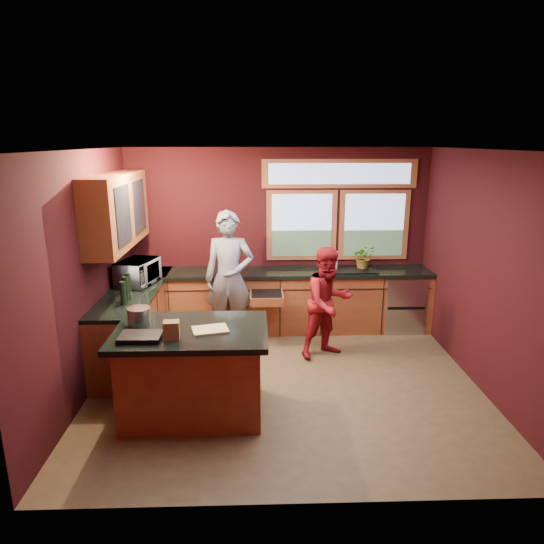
{
  "coord_description": "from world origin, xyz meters",
  "views": [
    {
      "loc": [
        -0.34,
        -5.23,
        2.8
      ],
      "look_at": [
        -0.15,
        0.4,
        1.26
      ],
      "focal_mm": 32.0,
      "sensor_mm": 36.0,
      "label": 1
    }
  ],
  "objects_px": {
    "person_grey": "(229,278)",
    "person_red": "(328,303)",
    "cutting_board": "(210,330)",
    "island": "(193,371)",
    "stock_pot": "(139,316)"
  },
  "relations": [
    {
      "from": "island",
      "to": "stock_pot",
      "type": "height_order",
      "value": "stock_pot"
    },
    {
      "from": "island",
      "to": "person_grey",
      "type": "distance_m",
      "value": 1.94
    },
    {
      "from": "person_red",
      "to": "stock_pot",
      "type": "xyz_separation_m",
      "value": [
        -2.16,
        -1.22,
        0.29
      ]
    },
    {
      "from": "person_red",
      "to": "cutting_board",
      "type": "xyz_separation_m",
      "value": [
        -1.41,
        -1.42,
        0.21
      ]
    },
    {
      "from": "person_grey",
      "to": "cutting_board",
      "type": "distance_m",
      "value": 1.91
    },
    {
      "from": "island",
      "to": "person_grey",
      "type": "bearing_deg",
      "value": 81.08
    },
    {
      "from": "cutting_board",
      "to": "person_grey",
      "type": "bearing_deg",
      "value": 87.25
    },
    {
      "from": "person_grey",
      "to": "cutting_board",
      "type": "xyz_separation_m",
      "value": [
        -0.09,
        -1.91,
        0.01
      ]
    },
    {
      "from": "island",
      "to": "person_red",
      "type": "height_order",
      "value": "person_red"
    },
    {
      "from": "person_grey",
      "to": "person_red",
      "type": "xyz_separation_m",
      "value": [
        1.32,
        -0.49,
        -0.2
      ]
    },
    {
      "from": "person_red",
      "to": "person_grey",
      "type": "bearing_deg",
      "value": 132.38
    },
    {
      "from": "person_grey",
      "to": "person_red",
      "type": "relative_size",
      "value": 1.27
    },
    {
      "from": "island",
      "to": "cutting_board",
      "type": "bearing_deg",
      "value": -14.04
    },
    {
      "from": "person_grey",
      "to": "stock_pot",
      "type": "distance_m",
      "value": 1.91
    },
    {
      "from": "person_red",
      "to": "stock_pot",
      "type": "height_order",
      "value": "person_red"
    }
  ]
}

